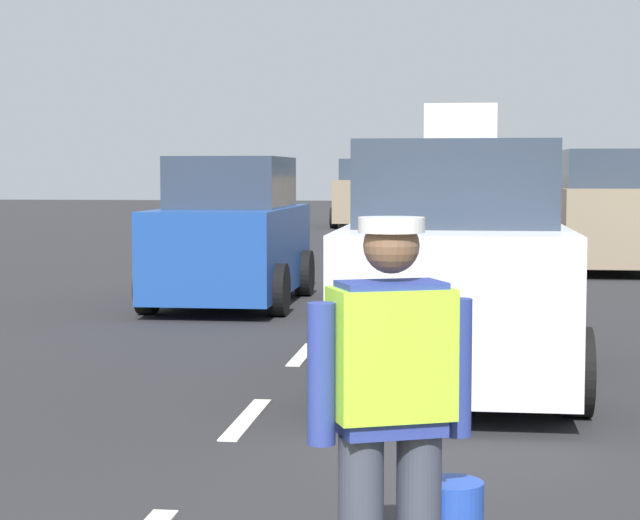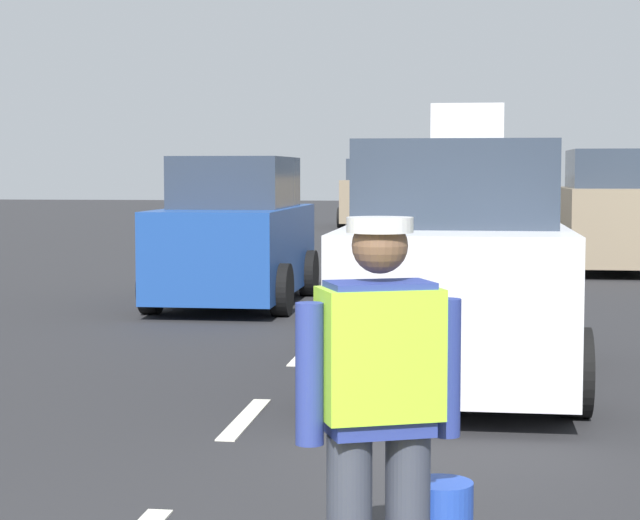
{
  "view_description": "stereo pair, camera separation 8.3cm",
  "coord_description": "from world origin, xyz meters",
  "px_view_note": "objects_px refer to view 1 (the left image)",
  "views": [
    {
      "loc": [
        1.58,
        -2.44,
        1.84
      ],
      "look_at": [
        0.39,
        6.96,
        1.1
      ],
      "focal_mm": 63.19,
      "sensor_mm": 36.0,
      "label": 1
    },
    {
      "loc": [
        1.67,
        -2.43,
        1.84
      ],
      "look_at": [
        0.39,
        6.96,
        1.1
      ],
      "focal_mm": 63.19,
      "sensor_mm": 36.0,
      "label": 2
    }
  ],
  "objects_px": {
    "road_worker": "(396,405)",
    "delivery_truck": "(460,181)",
    "car_parked_far": "(605,215)",
    "car_oncoming_third": "(365,195)",
    "car_outgoing_ahead": "(455,272)",
    "car_oncoming_lead": "(232,236)"
  },
  "relations": [
    {
      "from": "car_parked_far",
      "to": "car_outgoing_ahead",
      "type": "bearing_deg",
      "value": -103.06
    },
    {
      "from": "delivery_truck",
      "to": "road_worker",
      "type": "bearing_deg",
      "value": -90.43
    },
    {
      "from": "delivery_truck",
      "to": "car_oncoming_third",
      "type": "distance_m",
      "value": 9.52
    },
    {
      "from": "car_oncoming_lead",
      "to": "car_parked_far",
      "type": "distance_m",
      "value": 8.39
    },
    {
      "from": "car_oncoming_third",
      "to": "car_parked_far",
      "type": "relative_size",
      "value": 1.07
    },
    {
      "from": "delivery_truck",
      "to": "car_parked_far",
      "type": "relative_size",
      "value": 1.2
    },
    {
      "from": "car_oncoming_third",
      "to": "car_parked_far",
      "type": "height_order",
      "value": "car_oncoming_third"
    },
    {
      "from": "car_oncoming_lead",
      "to": "car_oncoming_third",
      "type": "relative_size",
      "value": 0.94
    },
    {
      "from": "road_worker",
      "to": "delivery_truck",
      "type": "height_order",
      "value": "delivery_truck"
    },
    {
      "from": "car_outgoing_ahead",
      "to": "car_parked_far",
      "type": "xyz_separation_m",
      "value": [
        2.69,
        11.59,
        0.07
      ]
    },
    {
      "from": "road_worker",
      "to": "car_parked_far",
      "type": "bearing_deg",
      "value": 80.38
    },
    {
      "from": "road_worker",
      "to": "car_oncoming_third",
      "type": "relative_size",
      "value": 0.41
    },
    {
      "from": "road_worker",
      "to": "car_oncoming_lead",
      "type": "bearing_deg",
      "value": 104.95
    },
    {
      "from": "car_oncoming_third",
      "to": "car_outgoing_ahead",
      "type": "xyz_separation_m",
      "value": [
        3.19,
        -28.03,
        -0.08
      ]
    },
    {
      "from": "delivery_truck",
      "to": "car_parked_far",
      "type": "bearing_deg",
      "value": -70.19
    },
    {
      "from": "road_worker",
      "to": "car_oncoming_third",
      "type": "bearing_deg",
      "value": 95.12
    },
    {
      "from": "delivery_truck",
      "to": "car_parked_far",
      "type": "xyz_separation_m",
      "value": [
        2.7,
        -7.49,
        -0.56
      ]
    },
    {
      "from": "road_worker",
      "to": "car_oncoming_lead",
      "type": "distance_m",
      "value": 11.35
    },
    {
      "from": "road_worker",
      "to": "car_parked_far",
      "type": "xyz_separation_m",
      "value": [
        2.88,
        17.02,
        0.11
      ]
    },
    {
      "from": "car_outgoing_ahead",
      "to": "car_parked_far",
      "type": "relative_size",
      "value": 1.05
    },
    {
      "from": "delivery_truck",
      "to": "car_outgoing_ahead",
      "type": "distance_m",
      "value": 19.09
    },
    {
      "from": "road_worker",
      "to": "delivery_truck",
      "type": "bearing_deg",
      "value": 89.57
    }
  ]
}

